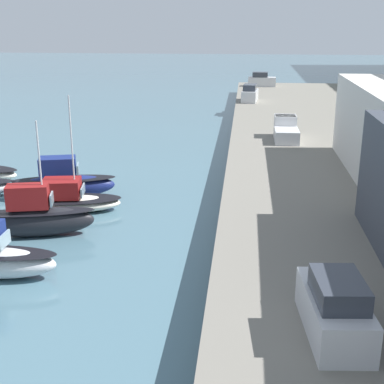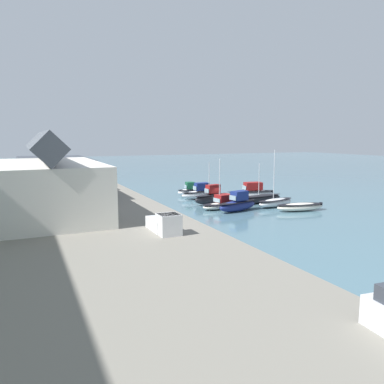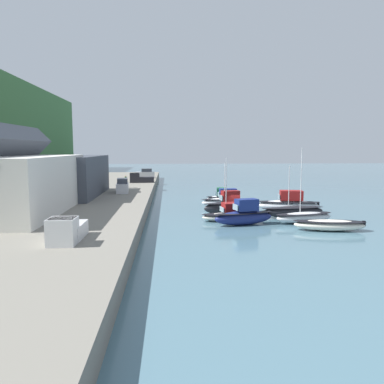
{
  "view_description": "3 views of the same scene",
  "coord_description": "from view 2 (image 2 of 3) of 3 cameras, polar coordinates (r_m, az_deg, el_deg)",
  "views": [
    {
      "loc": [
        27.74,
        12.93,
        11.73
      ],
      "look_at": [
        -0.24,
        10.12,
        2.55
      ],
      "focal_mm": 50.0,
      "sensor_mm": 36.0,
      "label": 1
    },
    {
      "loc": [
        -50.43,
        28.18,
        10.31
      ],
      "look_at": [
        -0.23,
        5.26,
        2.26
      ],
      "focal_mm": 35.0,
      "sensor_mm": 36.0,
      "label": 2
    },
    {
      "loc": [
        -46.02,
        9.05,
        8.38
      ],
      "look_at": [
        2.96,
        5.91,
        2.65
      ],
      "focal_mm": 35.0,
      "sensor_mm": 36.0,
      "label": 3
    }
  ],
  "objects": [
    {
      "name": "ground_plane",
      "position": [
        58.68,
        4.58,
        -1.85
      ],
      "size": [
        320.0,
        320.0,
        0.0
      ],
      "primitive_type": "plane",
      "color": "slate"
    },
    {
      "name": "parked_car_2",
      "position": [
        92.02,
        -15.75,
        3.15
      ],
      "size": [
        2.02,
        4.29,
        2.16
      ],
      "rotation": [
        0.0,
        0.0,
        0.05
      ],
      "color": "#B7B7BC",
      "rests_on": "quay_promenade"
    },
    {
      "name": "moored_boat_1",
      "position": [
        54.8,
        4.64,
        -1.78
      ],
      "size": [
        3.41,
        7.06,
        7.35
      ],
      "rotation": [
        0.0,
        0.0,
        0.16
      ],
      "color": "white",
      "rests_on": "ground_plane"
    },
    {
      "name": "quay_promenade",
      "position": [
        51.7,
        -17.12,
        -2.65
      ],
      "size": [
        123.25,
        20.38,
        1.64
      ],
      "color": "gray",
      "rests_on": "ground_plane"
    },
    {
      "name": "pickup_truck_1",
      "position": [
        80.58,
        -14.82,
        2.43
      ],
      "size": [
        2.32,
        4.86,
        1.9
      ],
      "rotation": [
        0.0,
        0.0,
        0.08
      ],
      "color": "black",
      "rests_on": "quay_promenade"
    },
    {
      "name": "moored_boat_6",
      "position": [
        57.59,
        12.6,
        -1.53
      ],
      "size": [
        3.46,
        7.22,
        8.54
      ],
      "rotation": [
        0.0,
        0.0,
        0.21
      ],
      "color": "silver",
      "rests_on": "ground_plane"
    },
    {
      "name": "moored_boat_2",
      "position": [
        58.57,
        3.0,
        -0.72
      ],
      "size": [
        2.92,
        6.72,
        6.57
      ],
      "rotation": [
        0.0,
        0.0,
        0.23
      ],
      "color": "black",
      "rests_on": "ground_plane"
    },
    {
      "name": "moored_boat_0",
      "position": [
        53.11,
        7.01,
        -1.79
      ],
      "size": [
        3.55,
        7.21,
        2.86
      ],
      "rotation": [
        0.0,
        0.0,
        0.26
      ],
      "color": "navy",
      "rests_on": "ground_plane"
    },
    {
      "name": "pickup_truck_0",
      "position": [
        34.62,
        -4.14,
        -4.83
      ],
      "size": [
        4.73,
        2.0,
        1.9
      ],
      "rotation": [
        0.0,
        0.0,
        1.57
      ],
      "color": "silver",
      "rests_on": "quay_promenade"
    },
    {
      "name": "moored_boat_8",
      "position": [
        64.11,
        8.99,
        -0.11
      ],
      "size": [
        3.65,
        8.68,
        2.83
      ],
      "rotation": [
        0.0,
        0.0,
        -0.17
      ],
      "color": "silver",
      "rests_on": "ground_plane"
    },
    {
      "name": "moored_boat_5",
      "position": [
        55.2,
        16.13,
        -2.16
      ],
      "size": [
        3.33,
        7.54,
        1.13
      ],
      "rotation": [
        0.0,
        0.0,
        -0.16
      ],
      "color": "white",
      "rests_on": "ground_plane"
    },
    {
      "name": "moored_boat_4",
      "position": [
        66.88,
        -0.43,
        0.2
      ],
      "size": [
        2.59,
        4.41,
        2.44
      ],
      "rotation": [
        0.0,
        0.0,
        -0.12
      ],
      "color": "silver",
      "rests_on": "ground_plane"
    },
    {
      "name": "yacht_club_building",
      "position": [
        59.49,
        -20.29,
        2.15
      ],
      "size": [
        17.27,
        9.88,
        5.66
      ],
      "color": "#3D424C",
      "rests_on": "quay_promenade"
    },
    {
      "name": "parked_car_3",
      "position": [
        63.8,
        -13.43,
        1.09
      ],
      "size": [
        4.35,
        2.17,
        2.16
      ],
      "rotation": [
        0.0,
        0.0,
        1.66
      ],
      "color": "silver",
      "rests_on": "quay_promenade"
    },
    {
      "name": "moored_boat_7",
      "position": [
        60.33,
        10.52,
        -0.96
      ],
      "size": [
        2.71,
        8.23,
        6.32
      ],
      "rotation": [
        0.0,
        0.0,
        0.12
      ],
      "color": "black",
      "rests_on": "ground_plane"
    },
    {
      "name": "person_on_quay",
      "position": [
        70.58,
        -14.76,
        1.87
      ],
      "size": [
        0.4,
        0.4,
        2.14
      ],
      "color": "#232838",
      "rests_on": "quay_promenade"
    },
    {
      "name": "moored_boat_3",
      "position": [
        63.25,
        1.28,
        -0.16
      ],
      "size": [
        1.89,
        6.9,
        2.74
      ],
      "rotation": [
        0.0,
        0.0,
        0.01
      ],
      "color": "silver",
      "rests_on": "ground_plane"
    },
    {
      "name": "harbor_clubhouse",
      "position": [
        44.8,
        -21.35,
        0.9
      ],
      "size": [
        20.0,
        11.46,
        9.34
      ],
      "color": "silver",
      "rests_on": "quay_promenade"
    }
  ]
}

